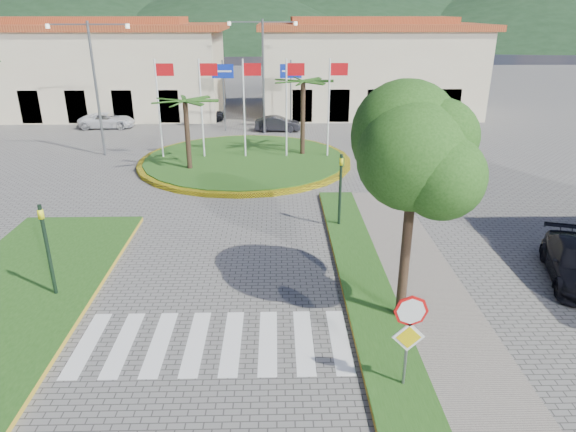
{
  "coord_description": "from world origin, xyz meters",
  "views": [
    {
      "loc": [
        1.88,
        -7.94,
        8.58
      ],
      "look_at": [
        2.25,
        8.0,
        2.16
      ],
      "focal_mm": 32.0,
      "sensor_mm": 36.0,
      "label": 1
    }
  ],
  "objects_px": {
    "roundabout_island": "(245,160)",
    "white_van": "(107,120)",
    "deciduous_tree": "(415,151)",
    "car_dark_b": "(278,124)",
    "stop_sign": "(409,328)",
    "car_dark_a": "(200,113)"
  },
  "relations": [
    {
      "from": "white_van",
      "to": "deciduous_tree",
      "type": "bearing_deg",
      "value": -150.92
    },
    {
      "from": "car_dark_a",
      "to": "car_dark_b",
      "type": "height_order",
      "value": "car_dark_a"
    },
    {
      "from": "roundabout_island",
      "to": "white_van",
      "type": "xyz_separation_m",
      "value": [
        -11.28,
        10.19,
        0.41
      ]
    },
    {
      "from": "roundabout_island",
      "to": "car_dark_b",
      "type": "bearing_deg",
      "value": 77.08
    },
    {
      "from": "deciduous_tree",
      "to": "white_van",
      "type": "height_order",
      "value": "deciduous_tree"
    },
    {
      "from": "stop_sign",
      "to": "deciduous_tree",
      "type": "height_order",
      "value": "deciduous_tree"
    },
    {
      "from": "car_dark_b",
      "to": "white_van",
      "type": "bearing_deg",
      "value": 86.66
    },
    {
      "from": "stop_sign",
      "to": "car_dark_b",
      "type": "distance_m",
      "value": 28.9
    },
    {
      "from": "car_dark_b",
      "to": "roundabout_island",
      "type": "bearing_deg",
      "value": 170.15
    },
    {
      "from": "deciduous_tree",
      "to": "white_van",
      "type": "distance_m",
      "value": 32.28
    },
    {
      "from": "car_dark_a",
      "to": "car_dark_b",
      "type": "bearing_deg",
      "value": -130.91
    },
    {
      "from": "roundabout_island",
      "to": "stop_sign",
      "type": "xyz_separation_m",
      "value": [
        4.9,
        -20.04,
        1.62
      ]
    },
    {
      "from": "roundabout_island",
      "to": "white_van",
      "type": "height_order",
      "value": "roundabout_island"
    },
    {
      "from": "roundabout_island",
      "to": "deciduous_tree",
      "type": "distance_m",
      "value": 18.55
    },
    {
      "from": "stop_sign",
      "to": "car_dark_b",
      "type": "xyz_separation_m",
      "value": [
        -2.9,
        28.73,
        -1.23
      ]
    },
    {
      "from": "roundabout_island",
      "to": "car_dark_b",
      "type": "xyz_separation_m",
      "value": [
        2.0,
        8.69,
        0.39
      ]
    },
    {
      "from": "deciduous_tree",
      "to": "white_van",
      "type": "bearing_deg",
      "value": 121.68
    },
    {
      "from": "stop_sign",
      "to": "car_dark_b",
      "type": "bearing_deg",
      "value": 95.76
    },
    {
      "from": "roundabout_island",
      "to": "white_van",
      "type": "bearing_deg",
      "value": 137.93
    },
    {
      "from": "car_dark_b",
      "to": "deciduous_tree",
      "type": "bearing_deg",
      "value": -169.17
    },
    {
      "from": "stop_sign",
      "to": "car_dark_a",
      "type": "bearing_deg",
      "value": 105.87
    },
    {
      "from": "deciduous_tree",
      "to": "roundabout_island",
      "type": "bearing_deg",
      "value": 107.91
    }
  ]
}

